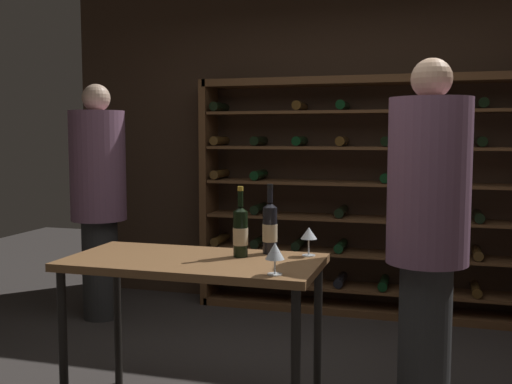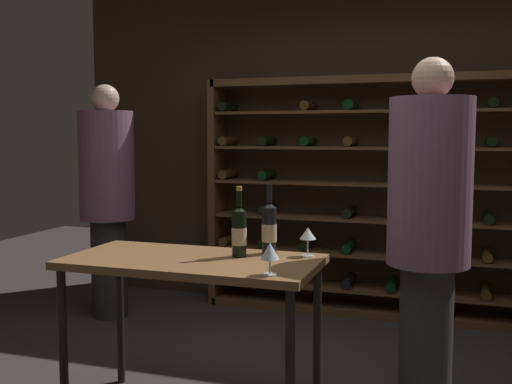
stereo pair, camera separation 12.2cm
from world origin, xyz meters
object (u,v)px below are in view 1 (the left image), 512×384
(tasting_table, at_px, (194,275))
(wine_bottle_black_capsule, at_px, (270,228))
(wine_glass_stemmed_center, at_px, (309,234))
(wine_glass_stemmed_right, at_px, (276,252))
(wine_bottle_red_label, at_px, (240,231))
(person_guest_plum_blouse, at_px, (428,220))
(wine_rack, at_px, (363,198))
(person_bystander_dark_jacket, at_px, (98,191))

(tasting_table, xyz_separation_m, wine_bottle_black_capsule, (0.34, 0.23, 0.22))
(wine_glass_stemmed_center, xyz_separation_m, wine_glass_stemmed_right, (-0.06, -0.45, -0.01))
(wine_bottle_red_label, bearing_deg, wine_bottle_black_capsule, 45.45)
(tasting_table, bearing_deg, person_guest_plum_blouse, 21.42)
(tasting_table, distance_m, wine_bottle_black_capsule, 0.46)
(person_guest_plum_blouse, xyz_separation_m, wine_bottle_red_label, (-0.91, -0.33, -0.05))
(wine_rack, distance_m, wine_bottle_black_capsule, 1.89)
(wine_rack, xyz_separation_m, wine_glass_stemmed_right, (-0.13, -2.32, -0.01))
(person_guest_plum_blouse, bearing_deg, wine_bottle_red_label, 113.55)
(wine_bottle_black_capsule, relative_size, wine_glass_stemmed_center, 2.46)
(person_guest_plum_blouse, height_order, wine_bottle_red_label, person_guest_plum_blouse)
(tasting_table, bearing_deg, person_bystander_dark_jacket, 134.61)
(wine_rack, relative_size, tasting_table, 2.13)
(wine_glass_stemmed_right, bearing_deg, wine_bottle_black_capsule, 108.16)
(person_guest_plum_blouse, height_order, wine_glass_stemmed_center, person_guest_plum_blouse)
(tasting_table, height_order, person_bystander_dark_jacket, person_bystander_dark_jacket)
(wine_bottle_black_capsule, relative_size, wine_glass_stemmed_right, 2.51)
(tasting_table, relative_size, wine_bottle_red_label, 3.55)
(wine_rack, xyz_separation_m, wine_bottle_black_capsule, (-0.28, -1.86, 0.03))
(tasting_table, distance_m, wine_glass_stemmed_center, 0.62)
(wine_glass_stemmed_center, distance_m, wine_glass_stemmed_right, 0.46)
(wine_bottle_black_capsule, bearing_deg, wine_glass_stemmed_right, -71.84)
(wine_bottle_black_capsule, distance_m, wine_glass_stemmed_center, 0.21)
(person_guest_plum_blouse, bearing_deg, wine_rack, 20.60)
(person_bystander_dark_jacket, height_order, wine_glass_stemmed_center, person_bystander_dark_jacket)
(tasting_table, relative_size, person_guest_plum_blouse, 0.69)
(tasting_table, distance_m, person_bystander_dark_jacket, 1.96)
(wine_glass_stemmed_right, bearing_deg, person_bystander_dark_jacket, 138.94)
(person_guest_plum_blouse, relative_size, wine_glass_stemmed_center, 12.45)
(wine_rack, bearing_deg, wine_glass_stemmed_center, -92.16)
(person_bystander_dark_jacket, bearing_deg, wine_glass_stemmed_right, -149.62)
(person_guest_plum_blouse, distance_m, wine_glass_stemmed_right, 0.93)
(tasting_table, bearing_deg, wine_glass_stemmed_center, 22.53)
(person_guest_plum_blouse, height_order, wine_bottle_black_capsule, person_guest_plum_blouse)
(wine_rack, distance_m, person_guest_plum_blouse, 1.73)
(wine_rack, distance_m, person_bystander_dark_jacket, 2.11)
(wine_bottle_black_capsule, bearing_deg, tasting_table, -145.51)
(person_bystander_dark_jacket, height_order, wine_bottle_black_capsule, person_bystander_dark_jacket)
(person_bystander_dark_jacket, height_order, wine_bottle_red_label, person_bystander_dark_jacket)
(wine_rack, height_order, person_guest_plum_blouse, wine_rack)
(person_bystander_dark_jacket, bearing_deg, wine_bottle_red_label, -147.51)
(wine_rack, bearing_deg, wine_bottle_black_capsule, -98.49)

